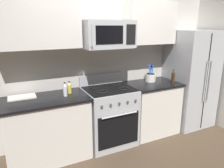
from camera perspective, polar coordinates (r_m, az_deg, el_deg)
ground_plane at (r=3.14m, az=4.95°, el=-20.89°), size 16.00×16.00×0.00m
wall_back at (r=3.53m, az=-3.61°, el=6.31°), size 8.00×0.10×2.60m
counter_left at (r=3.18m, az=-16.96°, el=-11.50°), size 1.14×0.66×0.91m
range_oven at (r=3.42m, az=-0.78°, el=-8.46°), size 0.76×0.70×1.09m
counter_right at (r=3.83m, az=10.62°, el=-6.30°), size 0.89×0.66×0.91m
refrigerator at (r=4.24m, az=20.34°, el=1.33°), size 0.78×0.77×1.79m
microwave at (r=3.16m, az=-1.10°, el=13.31°), size 0.75×0.44×0.40m
upper_cabinets_left at (r=3.02m, az=-19.88°, el=15.40°), size 1.13×0.34×0.68m
upper_cabinets_right at (r=3.71m, az=10.13°, el=15.91°), size 0.88×0.34×0.68m
utensil_crock at (r=3.78m, az=10.36°, el=1.85°), size 0.19×0.19×0.31m
cutting_board at (r=3.14m, az=-23.18°, el=-3.29°), size 0.36×0.23×0.02m
bottle_oil at (r=3.12m, az=-11.44°, el=-1.03°), size 0.06×0.06×0.18m
bottle_soy at (r=3.71m, az=16.20°, el=1.81°), size 0.06×0.06×0.25m
bottle_vinegar at (r=3.01m, az=-12.57°, el=-1.55°), size 0.05×0.05×0.20m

